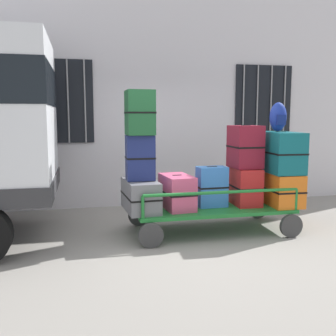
{
  "coord_description": "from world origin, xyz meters",
  "views": [
    {
      "loc": [
        -1.45,
        -5.01,
        1.73
      ],
      "look_at": [
        -0.22,
        0.42,
        0.99
      ],
      "focal_mm": 41.48,
      "sensor_mm": 36.0,
      "label": 1
    }
  ],
  "objects": [
    {
      "name": "suitcase_midright_bottom",
      "position": [
        0.99,
        0.44,
        0.67
      ],
      "size": [
        0.39,
        0.61,
        0.57
      ],
      "color": "#B21E1E",
      "rests_on": "luggage_cart"
    },
    {
      "name": "suitcase_midleft_bottom",
      "position": [
        -0.09,
        0.39,
        0.63
      ],
      "size": [
        0.45,
        0.71,
        0.5
      ],
      "color": "#CC4C72",
      "rests_on": "luggage_cart"
    },
    {
      "name": "ground_plane",
      "position": [
        0.0,
        0.0,
        0.0
      ],
      "size": [
        40.0,
        40.0,
        0.0
      ],
      "primitive_type": "plane",
      "color": "gray"
    },
    {
      "name": "suitcase_left_top",
      "position": [
        -0.63,
        0.39,
        1.78
      ],
      "size": [
        0.4,
        0.44,
        0.62
      ],
      "color": "#194C28",
      "rests_on": "suitcase_left_middle"
    },
    {
      "name": "suitcase_right_middle",
      "position": [
        1.53,
        0.38,
        1.19
      ],
      "size": [
        0.51,
        0.91,
        0.62
      ],
      "color": "#0F5960",
      "rests_on": "suitcase_right_bottom"
    },
    {
      "name": "suitcase_left_bottom",
      "position": [
        -0.63,
        0.39,
        0.61
      ],
      "size": [
        0.49,
        0.87,
        0.45
      ],
      "color": "slate",
      "rests_on": "luggage_cart"
    },
    {
      "name": "suitcase_right_bottom",
      "position": [
        1.53,
        0.39,
        0.63
      ],
      "size": [
        0.48,
        0.95,
        0.49
      ],
      "color": "orange",
      "rests_on": "luggage_cart"
    },
    {
      "name": "building_wall",
      "position": [
        0.0,
        2.52,
        2.5
      ],
      "size": [
        12.0,
        0.38,
        5.0
      ],
      "color": "silver",
      "rests_on": "ground"
    },
    {
      "name": "luggage_cart",
      "position": [
        0.45,
        0.42,
        0.33
      ],
      "size": [
        2.39,
        1.15,
        0.39
      ],
      "color": "#1E722D",
      "rests_on": "ground"
    },
    {
      "name": "suitcase_midright_middle",
      "position": [
        0.99,
        0.46,
        1.27
      ],
      "size": [
        0.43,
        0.5,
        0.64
      ],
      "color": "maroon",
      "rests_on": "suitcase_midright_bottom"
    },
    {
      "name": "suitcase_left_middle",
      "position": [
        -0.63,
        0.41,
        1.15
      ],
      "size": [
        0.41,
        0.36,
        0.64
      ],
      "color": "navy",
      "rests_on": "suitcase_left_bottom"
    },
    {
      "name": "cart_railing",
      "position": [
        0.45,
        0.42,
        0.66
      ],
      "size": [
        2.28,
        1.01,
        0.33
      ],
      "color": "#1E722D",
      "rests_on": "luggage_cart"
    },
    {
      "name": "suitcase_center_bottom",
      "position": [
        0.45,
        0.41,
        0.69
      ],
      "size": [
        0.45,
        0.29,
        0.61
      ],
      "color": "#3372C6",
      "rests_on": "luggage_cart"
    },
    {
      "name": "backpack",
      "position": [
        1.51,
        0.44,
        1.72
      ],
      "size": [
        0.27,
        0.22,
        0.44
      ],
      "color": "navy",
      "rests_on": "suitcase_right_middle"
    }
  ]
}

